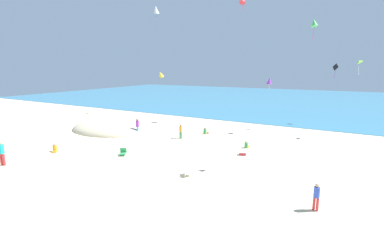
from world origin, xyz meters
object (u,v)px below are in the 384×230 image
(kite_green, at_px, (314,23))
(person_3, at_px, (205,132))
(cooler_box, at_px, (242,154))
(person_6, at_px, (246,145))
(person_1, at_px, (55,149))
(kite_purple, at_px, (269,81))
(kite_white, at_px, (156,10))
(beach_chair_mid_beach, at_px, (123,152))
(person_2, at_px, (138,125))
(person_5, at_px, (317,195))
(person_4, at_px, (2,152))
(kite_black, at_px, (336,67))
(kite_lime, at_px, (359,62))
(kite_yellow, at_px, (161,75))
(beach_chair_far_left, at_px, (187,172))
(person_0, at_px, (181,130))

(kite_green, bearing_deg, person_3, 151.98)
(cooler_box, relative_size, person_6, 0.97)
(person_1, height_order, kite_purple, kite_purple)
(person_6, height_order, kite_white, kite_white)
(beach_chair_mid_beach, bearing_deg, person_2, -179.85)
(person_5, distance_m, kite_purple, 15.94)
(kite_green, xyz_separation_m, kite_white, (-21.68, 13.40, 5.55))
(person_3, relative_size, kite_white, 0.38)
(kite_green, bearing_deg, kite_purple, 116.08)
(person_4, relative_size, kite_black, 0.98)
(cooler_box, relative_size, kite_lime, 0.45)
(person_4, xyz_separation_m, person_6, (14.00, 12.09, -0.77))
(beach_chair_mid_beach, distance_m, kite_yellow, 13.63)
(beach_chair_mid_beach, height_order, person_6, person_6)
(person_6, relative_size, kite_purple, 0.58)
(kite_lime, relative_size, kite_purple, 1.26)
(kite_black, height_order, kite_purple, kite_black)
(cooler_box, bearing_deg, beach_chair_far_left, -109.36)
(person_6, xyz_separation_m, kite_green, (4.69, -2.60, 9.31))
(person_3, bearing_deg, kite_green, -87.85)
(person_2, xyz_separation_m, person_4, (-2.68, -11.28, 0.05))
(beach_chair_mid_beach, relative_size, kite_lime, 0.52)
(beach_chair_mid_beach, bearing_deg, kite_purple, 116.24)
(cooler_box, bearing_deg, person_3, 139.52)
(person_1, xyz_separation_m, kite_white, (-3.40, 19.27, 14.83))
(person_2, relative_size, person_3, 2.33)
(beach_chair_far_left, relative_size, kite_yellow, 0.70)
(person_1, height_order, person_3, person_3)
(kite_white, xyz_separation_m, kite_black, (23.36, 3.67, -8.18))
(person_3, bearing_deg, kite_black, -14.18)
(kite_yellow, bearing_deg, person_2, -79.80)
(kite_green, distance_m, kite_lime, 11.55)
(kite_lime, bearing_deg, beach_chair_far_left, -122.05)
(person_1, distance_m, person_2, 8.03)
(beach_chair_far_left, relative_size, person_1, 1.14)
(person_5, bearing_deg, person_0, 68.82)
(person_0, relative_size, person_4, 0.80)
(cooler_box, bearing_deg, person_6, 97.42)
(person_5, bearing_deg, person_1, 103.12)
(person_4, relative_size, kite_yellow, 1.51)
(beach_chair_far_left, height_order, person_0, person_0)
(person_0, bearing_deg, kite_white, 42.51)
(person_0, xyz_separation_m, kite_yellow, (-5.82, 5.16, 5.25))
(person_5, bearing_deg, person_4, 113.45)
(beach_chair_mid_beach, distance_m, person_5, 13.91)
(beach_chair_mid_beach, height_order, kite_black, kite_black)
(person_0, relative_size, kite_yellow, 1.20)
(beach_chair_far_left, height_order, kite_yellow, kite_yellow)
(person_3, xyz_separation_m, person_6, (5.18, -2.65, -0.02))
(cooler_box, distance_m, person_5, 8.27)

